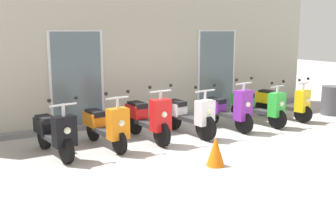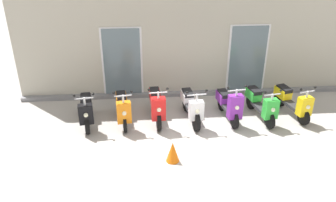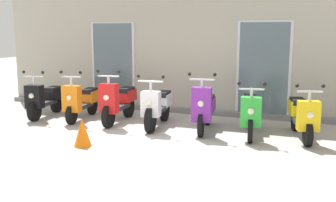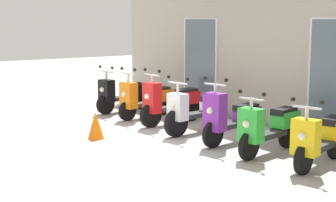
% 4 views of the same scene
% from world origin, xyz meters
% --- Properties ---
extents(ground_plane, '(40.00, 40.00, 0.00)m').
position_xyz_m(ground_plane, '(0.00, 0.00, 0.00)').
color(ground_plane, '#A8A39E').
extents(storefront_facade, '(10.49, 0.50, 3.87)m').
position_xyz_m(storefront_facade, '(-0.00, 3.10, 1.88)').
color(storefront_facade, '#B2AD9E').
rests_on(storefront_facade, ground_plane).
extents(scooter_black, '(0.58, 1.54, 1.17)m').
position_xyz_m(scooter_black, '(-2.96, 1.26, 0.44)').
color(scooter_black, black).
rests_on(scooter_black, ground_plane).
extents(scooter_orange, '(0.56, 1.56, 1.20)m').
position_xyz_m(scooter_orange, '(-1.95, 1.28, 0.46)').
color(scooter_orange, black).
rests_on(scooter_orange, ground_plane).
extents(scooter_red, '(0.55, 1.64, 1.25)m').
position_xyz_m(scooter_red, '(-1.00, 1.30, 0.49)').
color(scooter_red, black).
rests_on(scooter_red, ground_plane).
extents(scooter_white, '(0.59, 1.69, 1.19)m').
position_xyz_m(scooter_white, '(-0.02, 1.26, 0.45)').
color(scooter_white, black).
rests_on(scooter_white, ground_plane).
extents(scooter_purple, '(0.58, 1.54, 1.27)m').
position_xyz_m(scooter_purple, '(1.04, 1.19, 0.49)').
color(scooter_purple, black).
rests_on(scooter_purple, ground_plane).
extents(scooter_green, '(0.62, 1.62, 1.14)m').
position_xyz_m(scooter_green, '(1.98, 1.21, 0.48)').
color(scooter_green, black).
rests_on(scooter_green, ground_plane).
extents(scooter_yellow, '(0.70, 1.58, 1.13)m').
position_xyz_m(scooter_yellow, '(2.95, 1.32, 0.45)').
color(scooter_yellow, black).
rests_on(scooter_yellow, ground_plane).
extents(traffic_cone, '(0.32, 0.32, 0.52)m').
position_xyz_m(traffic_cone, '(-0.71, -0.66, 0.26)').
color(traffic_cone, orange).
rests_on(traffic_cone, ground_plane).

